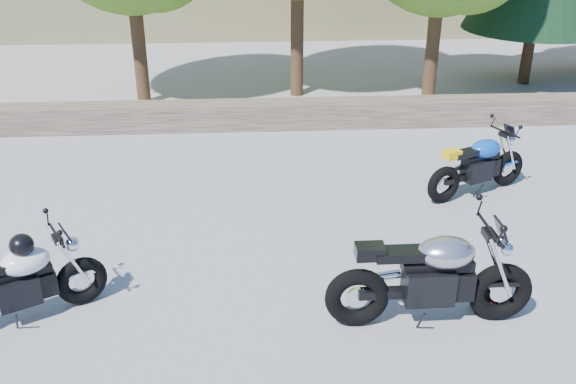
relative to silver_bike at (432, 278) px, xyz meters
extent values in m
plane|color=gray|center=(-1.59, 0.71, -0.54)|extent=(90.00, 90.00, 0.00)
cube|color=#44382D|center=(-1.59, 6.21, -0.29)|extent=(22.00, 0.55, 0.50)
cylinder|color=#382314|center=(-4.09, 7.91, 0.97)|extent=(0.28, 0.28, 3.02)
cylinder|color=#382314|center=(-0.79, 8.31, 1.14)|extent=(0.28, 0.28, 3.36)
cylinder|color=#382314|center=(2.01, 7.71, 0.92)|extent=(0.28, 0.28, 2.91)
cylinder|color=#382314|center=(4.61, 8.91, 0.54)|extent=(0.26, 0.26, 2.16)
torus|color=black|center=(0.74, 0.00, -0.20)|extent=(0.68, 0.17, 0.68)
torus|color=black|center=(-0.78, 0.00, -0.20)|extent=(0.68, 0.17, 0.68)
cylinder|color=silver|center=(0.74, 0.00, -0.20)|extent=(0.23, 0.04, 0.23)
cylinder|color=silver|center=(-0.78, 0.00, -0.20)|extent=(0.23, 0.04, 0.23)
cube|color=black|center=(-0.04, 0.00, -0.07)|extent=(0.51, 0.32, 0.38)
cube|color=black|center=(0.04, 0.00, 0.16)|extent=(0.74, 0.17, 0.11)
ellipsoid|color=#A9A8AD|center=(0.11, 0.00, 0.31)|extent=(0.61, 0.41, 0.32)
cube|color=black|center=(-0.35, 0.00, 0.31)|extent=(0.53, 0.24, 0.10)
cube|color=black|center=(-0.67, 0.00, 0.35)|extent=(0.30, 0.21, 0.14)
cylinder|color=black|center=(0.53, 0.00, 0.55)|extent=(0.04, 0.70, 0.03)
sphere|color=silver|center=(0.70, 0.00, 0.37)|extent=(0.19, 0.19, 0.19)
torus|color=black|center=(-3.72, 0.58, -0.26)|extent=(0.56, 0.39, 0.56)
cylinder|color=silver|center=(-3.72, 0.58, -0.26)|extent=(0.19, 0.12, 0.19)
cube|color=black|center=(-4.29, 0.26, -0.15)|extent=(0.50, 0.43, 0.32)
cube|color=black|center=(-4.24, 0.29, 0.04)|extent=(0.61, 0.42, 0.09)
ellipsoid|color=silver|center=(-4.19, 0.32, 0.17)|extent=(0.61, 0.54, 0.27)
cylinder|color=black|center=(-3.88, 0.49, 0.37)|extent=(0.30, 0.52, 0.03)
sphere|color=silver|center=(-3.76, 0.56, 0.22)|extent=(0.16, 0.16, 0.16)
ellipsoid|color=black|center=(-4.19, 0.32, 0.36)|extent=(0.34, 0.35, 0.23)
torus|color=black|center=(2.09, 3.33, -0.26)|extent=(0.57, 0.36, 0.56)
torus|color=black|center=(0.94, 2.81, -0.26)|extent=(0.57, 0.36, 0.56)
cylinder|color=silver|center=(2.09, 3.33, -0.26)|extent=(0.19, 0.11, 0.19)
cylinder|color=silver|center=(0.94, 2.81, -0.26)|extent=(0.19, 0.11, 0.19)
cube|color=black|center=(1.50, 3.06, -0.15)|extent=(0.49, 0.42, 0.32)
cube|color=black|center=(1.56, 3.09, 0.04)|extent=(0.62, 0.38, 0.09)
ellipsoid|color=#0B45AE|center=(1.61, 3.11, 0.16)|extent=(0.60, 0.52, 0.27)
cube|color=black|center=(1.26, 2.95, 0.16)|extent=(0.48, 0.36, 0.08)
cube|color=yellow|center=(1.02, 2.84, 0.20)|extent=(0.30, 0.26, 0.11)
cylinder|color=black|center=(1.93, 3.26, 0.37)|extent=(0.27, 0.54, 0.03)
sphere|color=silver|center=(2.06, 3.32, 0.22)|extent=(0.16, 0.16, 0.16)
cube|color=black|center=(0.66, 0.17, -0.38)|extent=(0.25, 0.18, 0.32)
cube|color=maroon|center=(0.67, 0.07, -0.46)|extent=(0.19, 0.04, 0.14)
camera|label=1|loc=(-1.83, -5.47, 3.65)|focal=40.00mm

